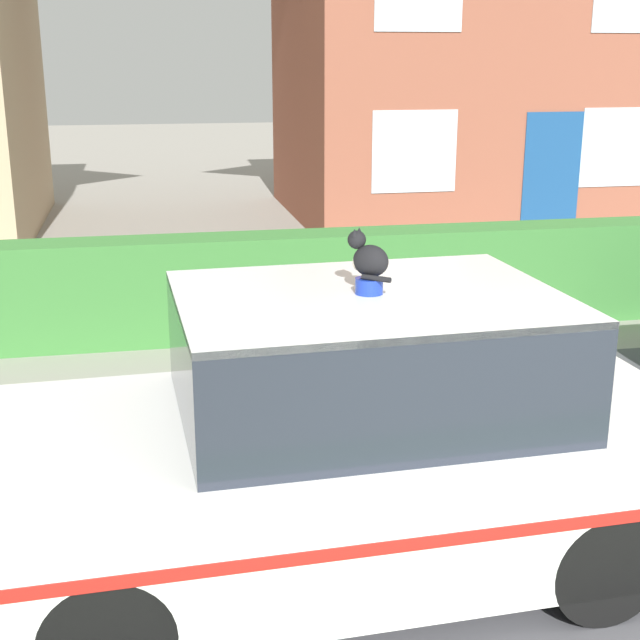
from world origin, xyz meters
The scene contains 4 objects.
road_strip centered at (0.00, 3.44, 0.01)m, with size 28.00×5.11×0.01m, color #4C4C51.
garden_hedge centered at (-0.93, 7.27, 0.56)m, with size 13.94×0.57×1.13m, color #3D7F38.
police_car centered at (-0.87, 2.49, 0.81)m, with size 4.26×1.94×1.79m.
cat centered at (-0.72, 2.54, 1.91)m, with size 0.25×0.29×0.26m.
Camera 1 is at (-1.92, -2.10, 2.97)m, focal length 50.00 mm.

